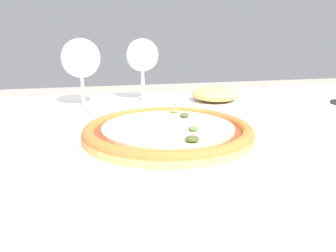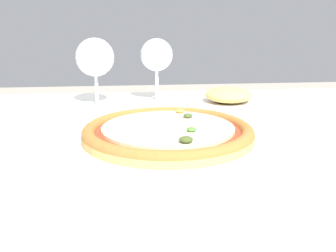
{
  "view_description": "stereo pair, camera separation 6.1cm",
  "coord_description": "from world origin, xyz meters",
  "px_view_note": "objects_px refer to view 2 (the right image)",
  "views": [
    {
      "loc": [
        -0.24,
        -0.57,
        0.93
      ],
      "look_at": [
        -0.12,
        0.0,
        0.76
      ],
      "focal_mm": 40.0,
      "sensor_mm": 36.0,
      "label": 1
    },
    {
      "loc": [
        -0.18,
        -0.58,
        0.93
      ],
      "look_at": [
        -0.12,
        0.0,
        0.76
      ],
      "focal_mm": 40.0,
      "sensor_mm": 36.0,
      "label": 2
    }
  ],
  "objects_px": {
    "wine_glass_far_left": "(157,57)",
    "side_plate": "(228,99)",
    "dining_table": "(236,186)",
    "pizza_plate": "(168,134)",
    "wine_glass_far_right": "(95,59)"
  },
  "relations": [
    {
      "from": "side_plate",
      "to": "wine_glass_far_left",
      "type": "bearing_deg",
      "value": 156.81
    },
    {
      "from": "dining_table",
      "to": "wine_glass_far_right",
      "type": "bearing_deg",
      "value": 130.51
    },
    {
      "from": "pizza_plate",
      "to": "wine_glass_far_left",
      "type": "xyz_separation_m",
      "value": [
        0.01,
        0.34,
        0.09
      ]
    },
    {
      "from": "wine_glass_far_right",
      "to": "dining_table",
      "type": "bearing_deg",
      "value": -49.49
    },
    {
      "from": "pizza_plate",
      "to": "side_plate",
      "type": "xyz_separation_m",
      "value": [
        0.17,
        0.27,
        -0.0
      ]
    },
    {
      "from": "wine_glass_far_right",
      "to": "side_plate",
      "type": "height_order",
      "value": "wine_glass_far_right"
    },
    {
      "from": "pizza_plate",
      "to": "side_plate",
      "type": "distance_m",
      "value": 0.32
    },
    {
      "from": "wine_glass_far_left",
      "to": "wine_glass_far_right",
      "type": "distance_m",
      "value": 0.15
    },
    {
      "from": "dining_table",
      "to": "wine_glass_far_left",
      "type": "distance_m",
      "value": 0.4
    },
    {
      "from": "wine_glass_far_right",
      "to": "pizza_plate",
      "type": "bearing_deg",
      "value": -65.29
    },
    {
      "from": "dining_table",
      "to": "pizza_plate",
      "type": "height_order",
      "value": "pizza_plate"
    },
    {
      "from": "pizza_plate",
      "to": "wine_glass_far_left",
      "type": "bearing_deg",
      "value": 88.81
    },
    {
      "from": "wine_glass_far_left",
      "to": "side_plate",
      "type": "relative_size",
      "value": 0.81
    },
    {
      "from": "wine_glass_far_left",
      "to": "wine_glass_far_right",
      "type": "relative_size",
      "value": 0.98
    },
    {
      "from": "side_plate",
      "to": "pizza_plate",
      "type": "bearing_deg",
      "value": -122.82
    }
  ]
}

